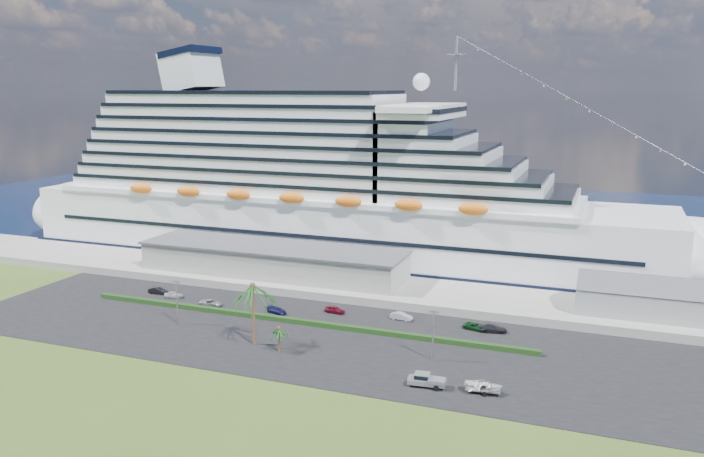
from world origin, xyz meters
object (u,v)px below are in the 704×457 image
at_px(parked_car_3, 276,310).
at_px(boat_trailer, 483,386).
at_px(pickup_truck, 426,380).
at_px(cruise_ship, 328,193).

distance_m(parked_car_3, boat_trailer, 48.34).
xyz_separation_m(parked_car_3, pickup_truck, (35.38, -21.76, 0.44)).
height_order(cruise_ship, parked_car_3, cruise_ship).
bearing_deg(cruise_ship, boat_trailer, -51.87).
height_order(cruise_ship, pickup_truck, cruise_ship).
bearing_deg(parked_car_3, cruise_ship, 28.39).
distance_m(pickup_truck, boat_trailer, 8.16).
height_order(parked_car_3, pickup_truck, pickup_truck).
xyz_separation_m(pickup_truck, boat_trailer, (8.12, 0.70, 0.11)).
bearing_deg(boat_trailer, cruise_ship, 128.13).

